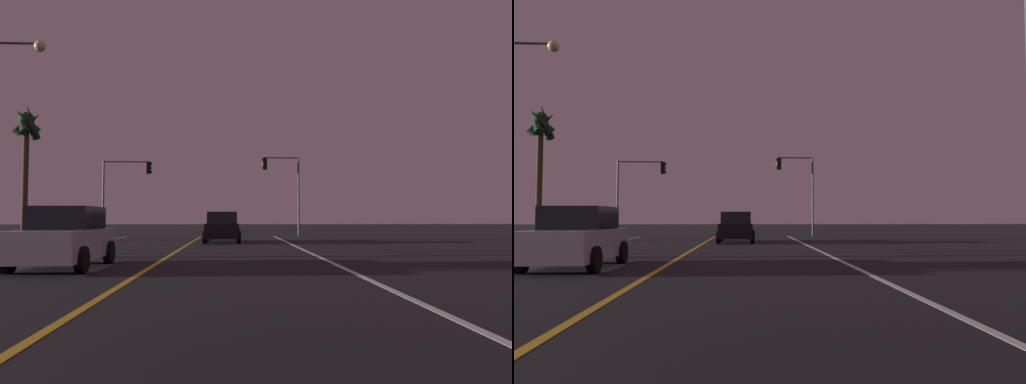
{
  "view_description": "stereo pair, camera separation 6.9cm",
  "coord_description": "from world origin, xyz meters",
  "views": [
    {
      "loc": [
        2.28,
        0.79,
        1.4
      ],
      "look_at": [
        3.79,
        32.23,
        3.02
      ],
      "focal_mm": 34.4,
      "sensor_mm": 36.0,
      "label": 1
    },
    {
      "loc": [
        2.35,
        0.79,
        1.4
      ],
      "look_at": [
        3.79,
        32.23,
        3.02
      ],
      "focal_mm": 34.4,
      "sensor_mm": 36.0,
      "label": 2
    }
  ],
  "objects": [
    {
      "name": "palm_tree_left_far",
      "position": [
        -10.08,
        30.58,
        6.42
      ],
      "size": [
        1.96,
        1.88,
        8.17
      ],
      "color": "#473826",
      "rests_on": "ground"
    },
    {
      "name": "street_lamp_right_near",
      "position": [
        6.89,
        9.3,
        5.28
      ],
      "size": [
        2.62,
        0.44,
        8.31
      ],
      "rotation": [
        0.0,
        0.0,
        3.14
      ],
      "color": "#4C4C51",
      "rests_on": "ground"
    },
    {
      "name": "traffic_light_near_left",
      "position": [
        -5.54,
        37.37,
        4.15
      ],
      "size": [
        3.63,
        0.36,
        5.57
      ],
      "color": "#4C4C51",
      "rests_on": "ground"
    },
    {
      "name": "lane_center_divider",
      "position": [
        0.0,
        15.43,
        0.0
      ],
      "size": [
        0.16,
        42.87,
        0.01
      ],
      "primitive_type": "cube",
      "color": "gold",
      "rests_on": "ground"
    },
    {
      "name": "traffic_light_near_right",
      "position": [
        5.98,
        37.37,
        4.35
      ],
      "size": [
        2.85,
        0.36,
        5.93
      ],
      "rotation": [
        0.0,
        0.0,
        3.14
      ],
      "color": "#4C4C51",
      "rests_on": "ground"
    },
    {
      "name": "car_ahead_far",
      "position": [
        1.72,
        28.12,
        0.82
      ],
      "size": [
        2.02,
        4.3,
        1.7
      ],
      "rotation": [
        0.0,
        0.0,
        1.57
      ],
      "color": "black",
      "rests_on": "ground"
    },
    {
      "name": "lane_edge_right",
      "position": [
        5.34,
        15.43,
        0.0
      ],
      "size": [
        0.16,
        42.87,
        0.01
      ],
      "primitive_type": "cube",
      "color": "silver",
      "rests_on": "ground"
    },
    {
      "name": "car_oncoming",
      "position": [
        -2.36,
        14.63,
        0.82
      ],
      "size": [
        2.02,
        4.3,
        1.7
      ],
      "rotation": [
        0.0,
        0.0,
        -1.57
      ],
      "color": "black",
      "rests_on": "ground"
    }
  ]
}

